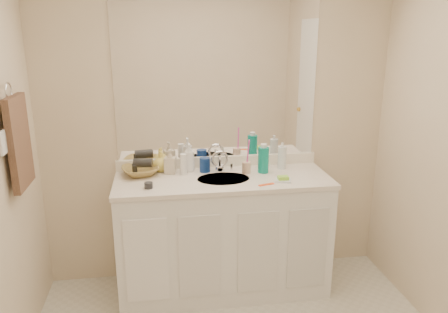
% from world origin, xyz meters
% --- Properties ---
extents(wall_back, '(2.60, 0.02, 2.40)m').
position_xyz_m(wall_back, '(0.00, 1.30, 1.20)').
color(wall_back, beige).
rests_on(wall_back, floor).
extents(vanity_cabinet, '(1.50, 0.55, 0.85)m').
position_xyz_m(vanity_cabinet, '(0.00, 1.02, 0.42)').
color(vanity_cabinet, white).
rests_on(vanity_cabinet, floor).
extents(countertop, '(1.52, 0.57, 0.03)m').
position_xyz_m(countertop, '(0.00, 1.02, 0.86)').
color(countertop, white).
rests_on(countertop, vanity_cabinet).
extents(backsplash, '(1.52, 0.03, 0.08)m').
position_xyz_m(backsplash, '(0.00, 1.29, 0.92)').
color(backsplash, white).
rests_on(backsplash, countertop).
extents(sink_basin, '(0.37, 0.37, 0.02)m').
position_xyz_m(sink_basin, '(0.00, 1.00, 0.87)').
color(sink_basin, beige).
rests_on(sink_basin, countertop).
extents(faucet, '(0.02, 0.02, 0.11)m').
position_xyz_m(faucet, '(0.00, 1.18, 0.94)').
color(faucet, silver).
rests_on(faucet, countertop).
extents(mirror, '(1.48, 0.01, 1.20)m').
position_xyz_m(mirror, '(0.00, 1.29, 1.56)').
color(mirror, white).
rests_on(mirror, wall_back).
extents(blue_mug, '(0.08, 0.08, 0.11)m').
position_xyz_m(blue_mug, '(-0.11, 1.18, 0.93)').
color(blue_mug, navy).
rests_on(blue_mug, countertop).
extents(tan_cup, '(0.07, 0.07, 0.09)m').
position_xyz_m(tan_cup, '(0.18, 1.10, 0.92)').
color(tan_cup, beige).
rests_on(tan_cup, countertop).
extents(toothbrush, '(0.02, 0.04, 0.21)m').
position_xyz_m(toothbrush, '(0.19, 1.10, 1.03)').
color(toothbrush, '#F23FB6').
rests_on(toothbrush, tan_cup).
extents(mouthwash_bottle, '(0.10, 0.10, 0.19)m').
position_xyz_m(mouthwash_bottle, '(0.31, 1.10, 0.97)').
color(mouthwash_bottle, '#0B8977').
rests_on(mouthwash_bottle, countertop).
extents(clear_pump_bottle, '(0.07, 0.07, 0.17)m').
position_xyz_m(clear_pump_bottle, '(0.47, 1.17, 0.96)').
color(clear_pump_bottle, white).
rests_on(clear_pump_bottle, countertop).
extents(soap_dish, '(0.13, 0.11, 0.01)m').
position_xyz_m(soap_dish, '(0.40, 0.88, 0.89)').
color(soap_dish, white).
rests_on(soap_dish, countertop).
extents(green_soap, '(0.07, 0.05, 0.03)m').
position_xyz_m(green_soap, '(0.40, 0.88, 0.90)').
color(green_soap, '#98E237').
rests_on(green_soap, soap_dish).
extents(orange_comb, '(0.12, 0.05, 0.00)m').
position_xyz_m(orange_comb, '(0.27, 0.83, 0.88)').
color(orange_comb, '#FF501A').
rests_on(orange_comb, countertop).
extents(dark_jar, '(0.06, 0.06, 0.04)m').
position_xyz_m(dark_jar, '(-0.52, 0.89, 0.90)').
color(dark_jar, '#242529').
rests_on(dark_jar, countertop).
extents(extra_white_bottle, '(0.05, 0.05, 0.15)m').
position_xyz_m(extra_white_bottle, '(-0.27, 1.14, 0.96)').
color(extra_white_bottle, white).
rests_on(extra_white_bottle, countertop).
extents(soap_bottle_white, '(0.08, 0.08, 0.21)m').
position_xyz_m(soap_bottle_white, '(-0.22, 1.21, 0.99)').
color(soap_bottle_white, white).
rests_on(soap_bottle_white, countertop).
extents(soap_bottle_cream, '(0.09, 0.10, 0.18)m').
position_xyz_m(soap_bottle_cream, '(-0.36, 1.19, 0.97)').
color(soap_bottle_cream, beige).
rests_on(soap_bottle_cream, countertop).
extents(soap_bottle_yellow, '(0.15, 0.15, 0.15)m').
position_xyz_m(soap_bottle_yellow, '(-0.43, 1.24, 0.95)').
color(soap_bottle_yellow, '#F4DE5F').
rests_on(soap_bottle_yellow, countertop).
extents(wicker_basket, '(0.31, 0.31, 0.06)m').
position_xyz_m(wicker_basket, '(-0.58, 1.17, 0.91)').
color(wicker_basket, olive).
rests_on(wicker_basket, countertop).
extents(hair_dryer, '(0.14, 0.08, 0.07)m').
position_xyz_m(hair_dryer, '(-0.56, 1.17, 0.97)').
color(hair_dryer, black).
rests_on(hair_dryer, wicker_basket).
extents(towel_ring, '(0.01, 0.11, 0.11)m').
position_xyz_m(towel_ring, '(-1.27, 0.77, 1.55)').
color(towel_ring, silver).
rests_on(towel_ring, wall_left).
extents(hand_towel, '(0.04, 0.32, 0.55)m').
position_xyz_m(hand_towel, '(-1.25, 0.77, 1.25)').
color(hand_towel, '#3D2A20').
rests_on(hand_towel, towel_ring).
extents(switch_plate, '(0.01, 0.08, 0.13)m').
position_xyz_m(switch_plate, '(-1.27, 0.57, 1.30)').
color(switch_plate, white).
rests_on(switch_plate, wall_left).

